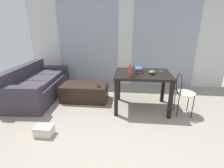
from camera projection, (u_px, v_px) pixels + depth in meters
ground_plane at (121, 116)px, 3.28m from camera, size 7.42×7.42×0.00m
wall_back at (126, 40)px, 4.67m from camera, size 5.61×0.10×2.64m
curtains at (125, 45)px, 4.64m from camera, size 3.84×0.03×2.34m
couch at (37, 86)px, 4.05m from camera, size 1.02×1.98×0.79m
coffee_table at (85, 92)px, 3.92m from camera, size 1.06×0.58×0.39m
craft_table at (143, 78)px, 3.38m from camera, size 1.12×0.85×0.78m
wire_chair at (182, 89)px, 3.19m from camera, size 0.39×0.39×0.84m
bottle_near at (130, 71)px, 3.06m from camera, size 0.08×0.08×0.25m
bottle_far at (133, 70)px, 3.20m from camera, size 0.07×0.07×0.21m
bowl at (152, 72)px, 3.27m from camera, size 0.14×0.14×0.07m
book_stack at (136, 69)px, 3.43m from camera, size 0.26×0.28×0.09m
scissors at (162, 71)px, 3.45m from camera, size 0.09×0.10×0.00m
tv_remote_primary at (99, 86)px, 3.73m from camera, size 0.08×0.16×0.02m
shoebox at (44, 131)px, 2.67m from camera, size 0.29×0.20×0.16m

